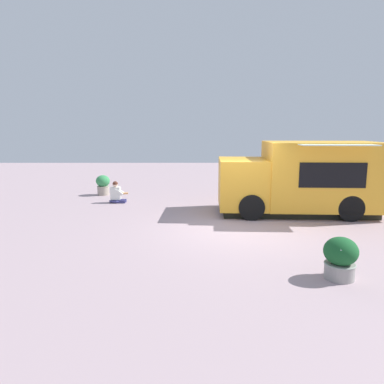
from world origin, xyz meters
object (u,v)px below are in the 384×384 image
Objects in this scene: food_truck at (301,180)px; person_customer at (117,195)px; planter_flowering_far at (340,257)px; planter_flowering_near at (103,184)px.

person_customer is at bearing -104.86° from food_truck.
planter_flowering_far is at bearing 38.63° from person_customer.
planter_flowering_near is 10.86m from planter_flowering_far.
food_truck is 6.50× the size of planter_flowering_far.
person_customer is at bearing 29.22° from planter_flowering_near.
food_truck is at bearing 170.79° from planter_flowering_far.
person_customer is 1.03× the size of planter_flowering_far.
food_truck is 6.14× the size of planter_flowering_near.
planter_flowering_near reaches higher than planter_flowering_far.
food_truck reaches higher than person_customer.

